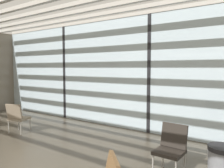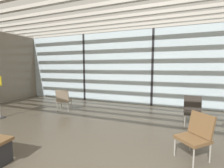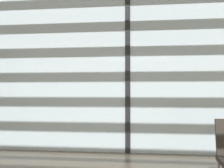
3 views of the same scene
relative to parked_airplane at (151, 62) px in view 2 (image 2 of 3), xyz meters
The scene contains 7 objects.
glass_curtain_wall 5.94m from the parked_airplane, 82.46° to the right, with size 14.00×0.08×3.43m, color silver.
window_mullion_0 6.49m from the parked_airplane, 114.85° to the right, with size 0.10×0.12×3.43m, color black.
window_mullion_1 5.94m from the parked_airplane, 82.46° to the right, with size 0.10×0.12×3.43m, color black.
parked_airplane is the anchor object (origin of this frame).
lounge_chair_1 8.42m from the parked_airplane, 74.51° to the right, with size 0.50×0.55×0.87m.
lounge_chair_2 8.62m from the parked_airplane, 106.13° to the right, with size 0.62×0.65×0.87m.
lounge_chair_3 10.18m from the parked_airplane, 78.29° to the right, with size 0.71×0.71×0.87m.
Camera 2 is at (0.77, -1.94, 1.74)m, focal length 24.73 mm.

